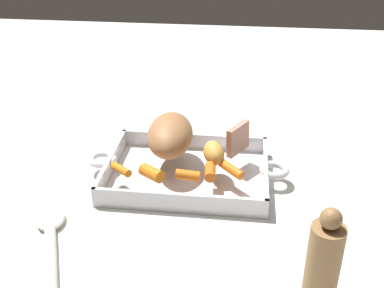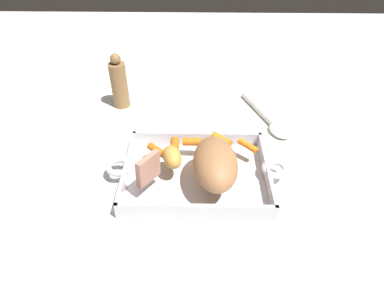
{
  "view_description": "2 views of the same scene",
  "coord_description": "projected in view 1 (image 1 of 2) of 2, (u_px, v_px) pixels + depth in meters",
  "views": [
    {
      "loc": [
        -0.1,
        0.8,
        0.52
      ],
      "look_at": [
        -0.01,
        -0.03,
        0.06
      ],
      "focal_mm": 44.68,
      "sensor_mm": 36.0,
      "label": 1
    },
    {
      "loc": [
        0.0,
        -0.53,
        0.52
      ],
      "look_at": [
        -0.01,
        0.03,
        0.07
      ],
      "focal_mm": 30.74,
      "sensor_mm": 36.0,
      "label": 2
    }
  ],
  "objects": [
    {
      "name": "baby_carrot_long",
      "position": [
        121.0,
        169.0,
        0.89
      ],
      "size": [
        0.05,
        0.04,
        0.02
      ],
      "primitive_type": "cylinder",
      "rotation": [
        1.65,
        0.0,
        0.85
      ],
      "color": "orange",
      "rests_on": "roasting_dish"
    },
    {
      "name": "baby_carrot_short",
      "position": [
        152.0,
        173.0,
        0.87
      ],
      "size": [
        0.05,
        0.05,
        0.03
      ],
      "primitive_type": "cylinder",
      "rotation": [
        1.5,
        0.0,
        4.04
      ],
      "color": "orange",
      "rests_on": "roasting_dish"
    },
    {
      "name": "pork_roast",
      "position": [
        170.0,
        135.0,
        0.95
      ],
      "size": [
        0.1,
        0.16,
        0.07
      ],
      "primitive_type": "ellipsoid",
      "rotation": [
        0.0,
        0.0,
        1.63
      ],
      "color": "#A26D43",
      "rests_on": "roasting_dish"
    },
    {
      "name": "ground_plane",
      "position": [
        187.0,
        178.0,
        0.96
      ],
      "size": [
        2.35,
        2.35,
        0.0
      ],
      "primitive_type": "plane",
      "color": "white"
    },
    {
      "name": "roasting_dish",
      "position": [
        187.0,
        173.0,
        0.95
      ],
      "size": [
        0.4,
        0.24,
        0.04
      ],
      "color": "silver",
      "rests_on": "ground_plane"
    },
    {
      "name": "baby_carrot_southwest",
      "position": [
        210.0,
        172.0,
        0.88
      ],
      "size": [
        0.02,
        0.05,
        0.02
      ],
      "primitive_type": "cylinder",
      "rotation": [
        1.58,
        0.0,
        0.06
      ],
      "color": "orange",
      "rests_on": "roasting_dish"
    },
    {
      "name": "baby_carrot_southeast",
      "position": [
        231.0,
        169.0,
        0.89
      ],
      "size": [
        0.05,
        0.05,
        0.02
      ],
      "primitive_type": "cylinder",
      "rotation": [
        1.51,
        0.0,
        0.8
      ],
      "color": "orange",
      "rests_on": "roasting_dish"
    },
    {
      "name": "serving_spoon",
      "position": [
        50.0,
        238.0,
        0.78
      ],
      "size": [
        0.12,
        0.23,
        0.02
      ],
      "rotation": [
        0.0,
        0.0,
        5.09
      ],
      "color": "white",
      "rests_on": "ground_plane"
    },
    {
      "name": "potato_whole",
      "position": [
        214.0,
        153.0,
        0.92
      ],
      "size": [
        0.06,
        0.07,
        0.04
      ],
      "primitive_type": "ellipsoid",
      "rotation": [
        0.0,
        0.0,
        5.04
      ],
      "color": "gold",
      "rests_on": "roasting_dish"
    },
    {
      "name": "baby_carrot_center_left",
      "position": [
        188.0,
        175.0,
        0.87
      ],
      "size": [
        0.05,
        0.02,
        0.02
      ],
      "primitive_type": "cylinder",
      "rotation": [
        1.53,
        0.0,
        1.52
      ],
      "color": "orange",
      "rests_on": "roasting_dish"
    },
    {
      "name": "pepper_mill",
      "position": [
        323.0,
        263.0,
        0.64
      ],
      "size": [
        0.05,
        0.05,
        0.16
      ],
      "color": "olive",
      "rests_on": "ground_plane"
    },
    {
      "name": "roast_slice_thick",
      "position": [
        238.0,
        139.0,
        0.95
      ],
      "size": [
        0.05,
        0.06,
        0.06
      ],
      "primitive_type": "cube",
      "rotation": [
        -0.07,
        0.0,
        5.7
      ],
      "color": "tan",
      "rests_on": "roasting_dish"
    }
  ]
}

